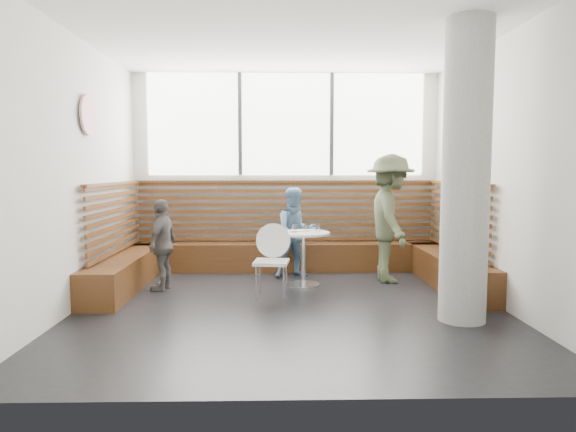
{
  "coord_description": "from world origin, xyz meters",
  "views": [
    {
      "loc": [
        -0.16,
        -6.01,
        1.63
      ],
      "look_at": [
        0.0,
        1.0,
        1.0
      ],
      "focal_mm": 32.0,
      "sensor_mm": 36.0,
      "label": 1
    }
  ],
  "objects_px": {
    "cafe_chair": "(271,254)",
    "child_left": "(163,244)",
    "adult_man": "(390,218)",
    "concrete_column": "(466,173)",
    "cafe_table": "(303,247)",
    "child_back": "(296,233)"
  },
  "relations": [
    {
      "from": "child_back",
      "to": "cafe_table",
      "type": "bearing_deg",
      "value": -97.91
    },
    {
      "from": "cafe_chair",
      "to": "adult_man",
      "type": "xyz_separation_m",
      "value": [
        1.72,
        0.86,
        0.38
      ]
    },
    {
      "from": "adult_man",
      "to": "child_left",
      "type": "distance_m",
      "value": 3.25
    },
    {
      "from": "concrete_column",
      "to": "cafe_chair",
      "type": "xyz_separation_m",
      "value": [
        -2.08,
        1.11,
        -1.05
      ]
    },
    {
      "from": "concrete_column",
      "to": "child_left",
      "type": "relative_size",
      "value": 2.58
    },
    {
      "from": "cafe_chair",
      "to": "child_left",
      "type": "xyz_separation_m",
      "value": [
        -1.49,
        0.43,
        0.07
      ]
    },
    {
      "from": "concrete_column",
      "to": "child_back",
      "type": "xyz_separation_m",
      "value": [
        -1.71,
        2.32,
        -0.92
      ]
    },
    {
      "from": "child_back",
      "to": "child_left",
      "type": "distance_m",
      "value": 2.01
    },
    {
      "from": "cafe_chair",
      "to": "child_back",
      "type": "distance_m",
      "value": 1.27
    },
    {
      "from": "concrete_column",
      "to": "cafe_chair",
      "type": "height_order",
      "value": "concrete_column"
    },
    {
      "from": "cafe_table",
      "to": "child_back",
      "type": "height_order",
      "value": "child_back"
    },
    {
      "from": "adult_man",
      "to": "child_left",
      "type": "relative_size",
      "value": 1.5
    },
    {
      "from": "concrete_column",
      "to": "child_back",
      "type": "height_order",
      "value": "concrete_column"
    },
    {
      "from": "cafe_table",
      "to": "adult_man",
      "type": "bearing_deg",
      "value": 10.63
    },
    {
      "from": "concrete_column",
      "to": "child_left",
      "type": "distance_m",
      "value": 4.0
    },
    {
      "from": "cafe_table",
      "to": "child_left",
      "type": "height_order",
      "value": "child_left"
    },
    {
      "from": "concrete_column",
      "to": "child_left",
      "type": "height_order",
      "value": "concrete_column"
    },
    {
      "from": "child_left",
      "to": "cafe_table",
      "type": "bearing_deg",
      "value": 107.05
    },
    {
      "from": "cafe_chair",
      "to": "child_left",
      "type": "relative_size",
      "value": 0.76
    },
    {
      "from": "cafe_chair",
      "to": "child_left",
      "type": "height_order",
      "value": "child_left"
    },
    {
      "from": "child_back",
      "to": "concrete_column",
      "type": "bearing_deg",
      "value": -69.74
    },
    {
      "from": "concrete_column",
      "to": "child_back",
      "type": "distance_m",
      "value": 3.03
    }
  ]
}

